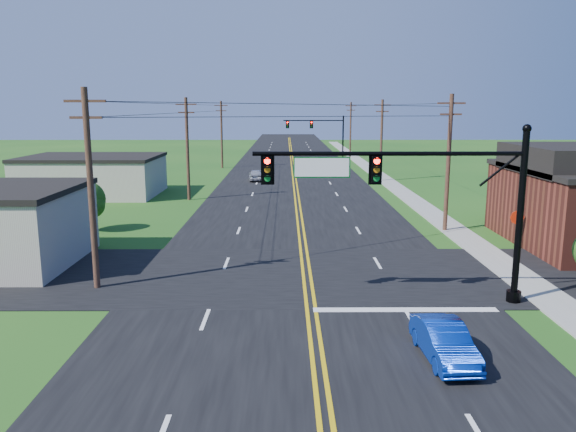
{
  "coord_description": "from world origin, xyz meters",
  "views": [
    {
      "loc": [
        -0.88,
        -14.63,
        8.13
      ],
      "look_at": [
        -0.76,
        10.0,
        3.35
      ],
      "focal_mm": 35.0,
      "sensor_mm": 36.0,
      "label": 1
    }
  ],
  "objects_px": {
    "signal_mast_main": "(413,192)",
    "signal_mast_far": "(317,129)",
    "blue_car": "(444,342)",
    "stop_sign": "(517,221)"
  },
  "relations": [
    {
      "from": "signal_mast_far",
      "to": "blue_car",
      "type": "bearing_deg",
      "value": -90.11
    },
    {
      "from": "signal_mast_main",
      "to": "stop_sign",
      "type": "bearing_deg",
      "value": 47.65
    },
    {
      "from": "signal_mast_main",
      "to": "blue_car",
      "type": "relative_size",
      "value": 3.01
    },
    {
      "from": "signal_mast_main",
      "to": "stop_sign",
      "type": "height_order",
      "value": "signal_mast_main"
    },
    {
      "from": "signal_mast_main",
      "to": "signal_mast_far",
      "type": "xyz_separation_m",
      "value": [
        0.1,
        72.0,
        -0.2
      ]
    },
    {
      "from": "stop_sign",
      "to": "signal_mast_main",
      "type": "bearing_deg",
      "value": -133.9
    },
    {
      "from": "signal_mast_far",
      "to": "stop_sign",
      "type": "height_order",
      "value": "signal_mast_far"
    },
    {
      "from": "signal_mast_far",
      "to": "stop_sign",
      "type": "xyz_separation_m",
      "value": [
        8.01,
        -63.1,
        -2.86
      ]
    },
    {
      "from": "blue_car",
      "to": "stop_sign",
      "type": "xyz_separation_m",
      "value": [
        8.16,
        14.44,
        1.07
      ]
    },
    {
      "from": "signal_mast_far",
      "to": "blue_car",
      "type": "xyz_separation_m",
      "value": [
        -0.15,
        -77.54,
        -3.93
      ]
    }
  ]
}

